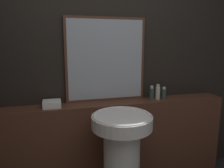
{
  "coord_description": "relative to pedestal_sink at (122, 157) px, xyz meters",
  "views": [
    {
      "loc": [
        -0.62,
        -0.45,
        1.49
      ],
      "look_at": [
        -0.09,
        1.46,
        1.11
      ],
      "focal_mm": 35.0,
      "sensor_mm": 36.0,
      "label": 1
    }
  ],
  "objects": [
    {
      "name": "mirror",
      "position": [
        -0.0,
        0.52,
        0.78
      ],
      "size": [
        0.81,
        0.03,
        0.84
      ],
      "color": "#563323",
      "rests_on": "vanity_counter"
    },
    {
      "name": "pedestal_sink",
      "position": [
        0.0,
        0.0,
        0.0
      ],
      "size": [
        0.5,
        0.5,
        0.92
      ],
      "color": "silver",
      "rests_on": "ground_plane"
    },
    {
      "name": "lotion_bottle",
      "position": [
        0.6,
        0.42,
        0.42
      ],
      "size": [
        0.05,
        0.05,
        0.13
      ],
      "color": "#2D4C3D",
      "rests_on": "vanity_counter"
    },
    {
      "name": "vanity_counter",
      "position": [
        0.09,
        0.42,
        -0.09
      ],
      "size": [
        2.32,
        0.23,
        0.9
      ],
      "color": "#512D1E",
      "rests_on": "ground_plane"
    },
    {
      "name": "shampoo_bottle",
      "position": [
        0.46,
        0.42,
        0.43
      ],
      "size": [
        0.04,
        0.04,
        0.15
      ],
      "color": "#2D4C3D",
      "rests_on": "vanity_counter"
    },
    {
      "name": "wall_back",
      "position": [
        0.09,
        0.57,
        0.71
      ],
      "size": [
        8.0,
        0.06,
        2.5
      ],
      "color": "black",
      "rests_on": "ground_plane"
    },
    {
      "name": "towel_stack",
      "position": [
        -0.55,
        0.42,
        0.39
      ],
      "size": [
        0.16,
        0.15,
        0.06
      ],
      "color": "white",
      "rests_on": "vanity_counter"
    },
    {
      "name": "conditioner_bottle",
      "position": [
        0.53,
        0.42,
        0.44
      ],
      "size": [
        0.05,
        0.05,
        0.16
      ],
      "color": "beige",
      "rests_on": "vanity_counter"
    }
  ]
}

